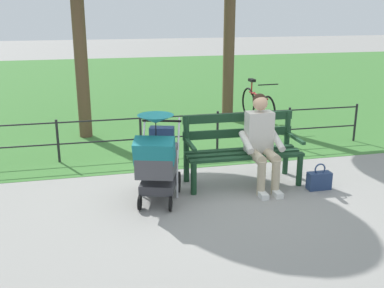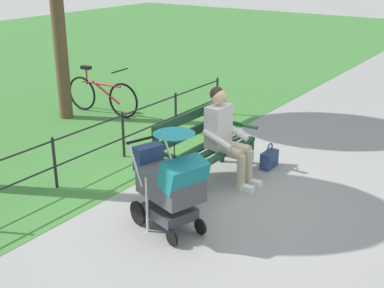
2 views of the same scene
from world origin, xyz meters
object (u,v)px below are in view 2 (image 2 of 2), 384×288
Objects in this scene: park_bench at (202,145)px; stroller at (171,181)px; handbag at (269,159)px; person_on_bench at (225,133)px; bicycle at (102,95)px.

stroller reaches higher than park_bench.
handbag is at bearing 151.30° from park_bench.
stroller is at bearing -2.58° from handbag.
handbag is at bearing 158.26° from person_on_bench.
park_bench is 0.97× the size of bicycle.
bicycle is (-2.75, -3.67, -0.23)m from stroller.
bicycle is (-1.50, -3.25, -0.16)m from park_bench.
park_bench is 4.35× the size of handbag.
handbag is (-0.74, 0.30, -0.55)m from person_on_bench.
stroller is at bearing 7.72° from person_on_bench.
stroller is at bearing 18.60° from park_bench.
handbag is (-2.20, 0.10, -0.47)m from stroller.
bicycle is at bearing -126.79° from stroller.
person_on_bench is 1.11× the size of stroller.
stroller is 0.69× the size of bicycle.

